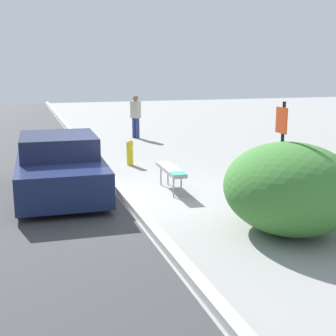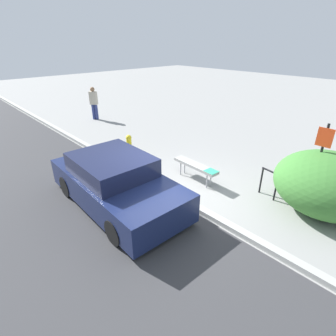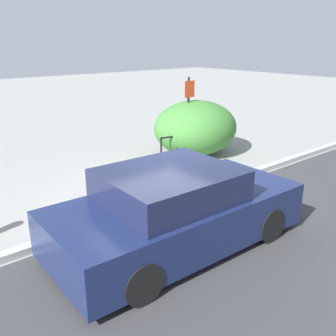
{
  "view_description": "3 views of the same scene",
  "coord_description": "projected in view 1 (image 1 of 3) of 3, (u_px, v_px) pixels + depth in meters",
  "views": [
    {
      "loc": [
        10.09,
        -2.14,
        2.89
      ],
      "look_at": [
        1.45,
        0.59,
        0.93
      ],
      "focal_mm": 50.0,
      "sensor_mm": 36.0,
      "label": 1
    },
    {
      "loc": [
        4.59,
        -4.47,
        4.07
      ],
      "look_at": [
        0.06,
        -0.26,
        1.02
      ],
      "focal_mm": 28.0,
      "sensor_mm": 36.0,
      "label": 2
    },
    {
      "loc": [
        -4.46,
        -5.55,
        3.27
      ],
      "look_at": [
        -0.02,
        -0.2,
        0.9
      ],
      "focal_mm": 40.0,
      "sensor_mm": 36.0,
      "label": 3
    }
  ],
  "objects": [
    {
      "name": "bench",
      "position": [
        171.0,
        170.0,
        11.08
      ],
      "size": [
        1.65,
        0.39,
        0.57
      ],
      "rotation": [
        0.0,
        0.0,
        -0.04
      ],
      "color": "#99999E",
      "rests_on": "ground_plane"
    },
    {
      "name": "bike_rack",
      "position": [
        239.0,
        188.0,
        9.42
      ],
      "size": [
        0.55,
        0.14,
        0.83
      ],
      "rotation": [
        0.0,
        0.0,
        -0.17
      ],
      "color": "black",
      "rests_on": "ground_plane"
    },
    {
      "name": "parked_car_near",
      "position": [
        60.0,
        167.0,
        10.87
      ],
      "size": [
        4.28,
        2.03,
        1.36
      ],
      "rotation": [
        0.0,
        0.0,
        -0.03
      ],
      "color": "black",
      "rests_on": "ground_plane"
    },
    {
      "name": "pedestrian",
      "position": [
        136.0,
        115.0,
        19.37
      ],
      "size": [
        0.45,
        0.41,
        1.76
      ],
      "rotation": [
        0.0,
        0.0,
        3.78
      ],
      "color": "navy",
      "rests_on": "ground_plane"
    },
    {
      "name": "curb",
      "position": [
        124.0,
        194.0,
        10.63
      ],
      "size": [
        60.0,
        0.2,
        0.13
      ],
      "color": "#A8A8A3",
      "rests_on": "ground_plane"
    },
    {
      "name": "fire_hydrant",
      "position": [
        130.0,
        152.0,
        14.05
      ],
      "size": [
        0.36,
        0.22,
        0.77
      ],
      "color": "gold",
      "rests_on": "ground_plane"
    },
    {
      "name": "shrub_hedge",
      "position": [
        290.0,
        188.0,
        8.24
      ],
      "size": [
        2.56,
        2.29,
        1.61
      ],
      "color": "#3D7A33",
      "rests_on": "ground_plane"
    },
    {
      "name": "sign_post",
      "position": [
        281.0,
        153.0,
        8.4
      ],
      "size": [
        0.36,
        0.08,
        2.3
      ],
      "color": "black",
      "rests_on": "ground_plane"
    },
    {
      "name": "ground_plane",
      "position": [
        124.0,
        197.0,
        10.64
      ],
      "size": [
        60.0,
        60.0,
        0.0
      ],
      "primitive_type": "plane",
      "color": "gray"
    }
  ]
}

